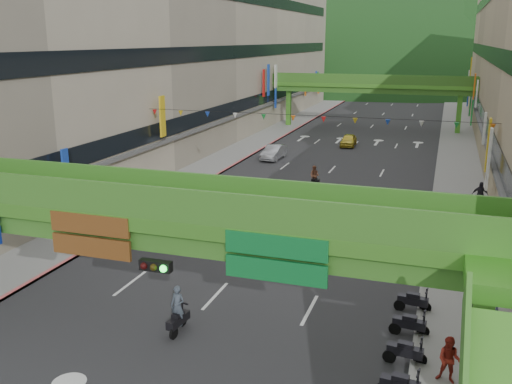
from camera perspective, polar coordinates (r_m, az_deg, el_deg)
road_slab at (r=62.31m, az=9.39°, el=4.17°), size 18.00×140.00×0.02m
sidewalk_left at (r=64.89m, az=-0.26°, el=4.86°), size 4.00×140.00×0.15m
sidewalk_right at (r=61.58m, az=19.55°, el=3.43°), size 4.00×140.00×0.15m
curb_left at (r=64.32m, az=1.35°, el=4.78°), size 0.20×140.00×0.18m
curb_right at (r=61.56m, az=17.79°, el=3.59°), size 0.20×140.00×0.18m
building_row_left at (r=66.87m, az=-6.89°, el=13.15°), size 12.80×95.00×19.00m
overpass_near at (r=19.13m, az=-9.40°, el=-4.63°), size 28.00×12.27×7.10m
overpass_far at (r=76.33m, az=11.43°, el=10.14°), size 28.00×2.20×7.10m
hill_left at (r=172.62m, az=10.46°, el=10.99°), size 168.00×140.00×112.00m
hill_right at (r=191.46m, az=23.49°, el=10.39°), size 208.00×176.00×128.00m
bunting_string at (r=41.96m, az=5.24°, el=7.31°), size 26.00×0.36×0.47m
scooter_rider_near at (r=23.73m, az=-7.83°, el=-11.73°), size 0.67×1.60×2.03m
scooter_rider_mid at (r=45.36m, az=5.86°, el=1.47°), size 0.87×1.59×1.92m
scooter_rider_left at (r=35.66m, az=-4.78°, el=-2.10°), size 1.13×1.58×2.15m
scooter_rider_far at (r=34.70m, az=1.19°, el=-2.59°), size 0.87×1.60×2.09m
parked_scooter_row at (r=23.29m, az=14.90°, el=-13.85°), size 1.60×7.19×1.08m
car_silver at (r=56.58m, az=1.79°, el=3.98°), size 1.65×4.33×1.41m
car_yellow at (r=64.42m, az=9.24°, el=5.12°), size 1.70×3.94×1.33m
pedestrian_red at (r=21.39m, az=18.73°, el=-15.97°), size 0.91×0.77×1.68m
pedestrian_dark at (r=42.56m, az=21.47°, el=-0.48°), size 1.13×0.52×1.89m
pedestrian_blue at (r=26.90m, az=22.91°, el=-9.53°), size 1.01×0.83×1.87m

